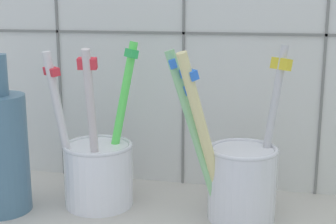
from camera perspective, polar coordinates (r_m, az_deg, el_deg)
The scene contains 3 objects.
tile_wall_back at distance 58.45cm, azimuth 2.08°, elevation 11.13°, with size 64.00×2.20×45.00cm.
toothbrush_cup_left at distance 54.45cm, azimuth -8.23°, elevation -6.55°, with size 9.26×8.61×18.13cm.
toothbrush_cup_right at distance 50.99cm, azimuth 8.30°, elevation -7.30°, with size 12.35×8.14×18.05cm.
Camera 1 is at (10.83, -45.42, 24.20)cm, focal length 51.73 mm.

